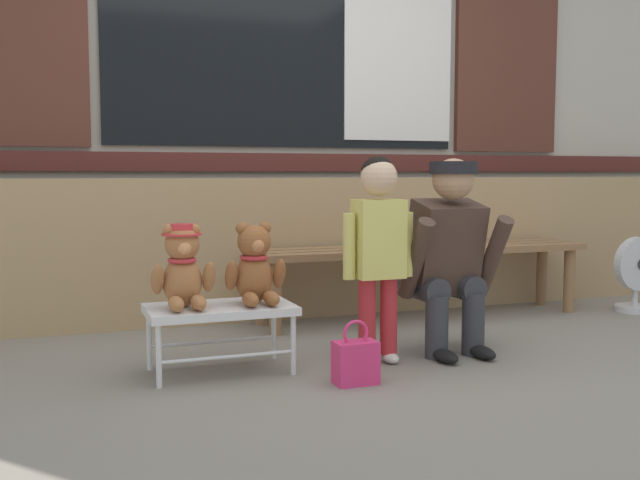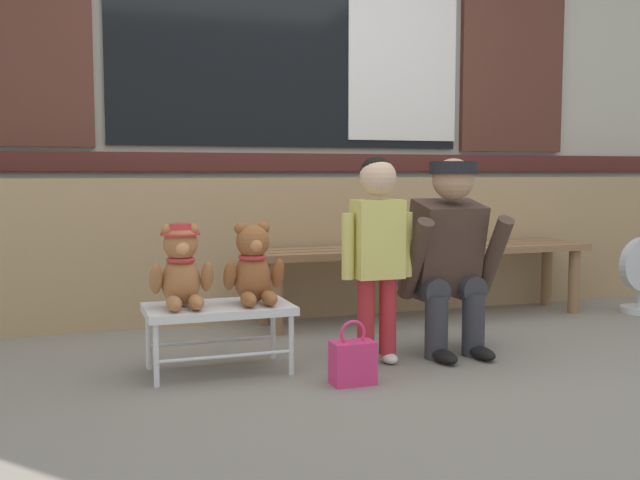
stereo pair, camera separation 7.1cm
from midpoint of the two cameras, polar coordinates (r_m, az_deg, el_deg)
name	(u,v)px [view 2 (the right image)]	position (r m, az deg, el deg)	size (l,w,h in m)	color
ground_plane	(413,371)	(3.38, 7.79, -9.98)	(60.00, 60.00, 0.00)	gray
brick_low_wall	(312,246)	(4.60, -0.17, -0.50)	(7.00, 0.25, 0.85)	tan
shop_facade	(288,59)	(5.13, -2.05, 13.74)	(7.14, 0.26, 3.25)	#B7B2A3
wooden_bench_long	(426,257)	(4.51, 8.57, -1.34)	(2.10, 0.40, 0.44)	#8E6642
small_display_bench	(218,313)	(3.31, -7.21, -5.56)	(0.64, 0.36, 0.30)	silver
teddy_bear_with_hat	(181,268)	(3.25, -10.03, -2.11)	(0.28, 0.27, 0.36)	#A86B3D
teddy_bear_plain	(253,267)	(3.31, -4.54, -2.06)	(0.28, 0.26, 0.36)	#93562D
child_standing	(377,236)	(3.39, 5.03, 0.29)	(0.35, 0.18, 0.96)	#B7282D
adult_crouching	(449,256)	(3.65, 10.47, -1.19)	(0.50, 0.49, 0.95)	#333338
handbag_on_ground	(353,361)	(3.14, 3.19, -9.31)	(0.18, 0.11, 0.27)	#E53370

